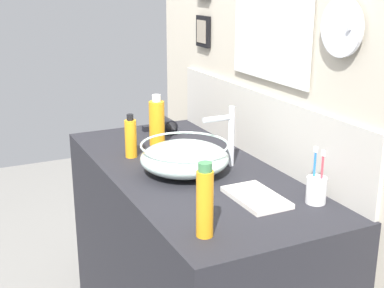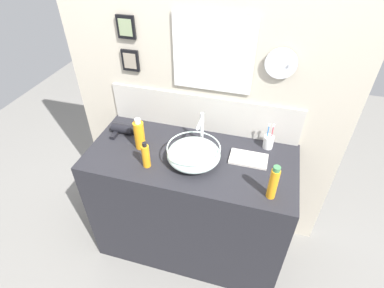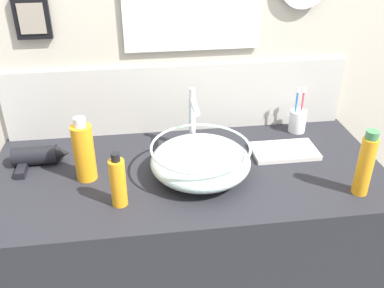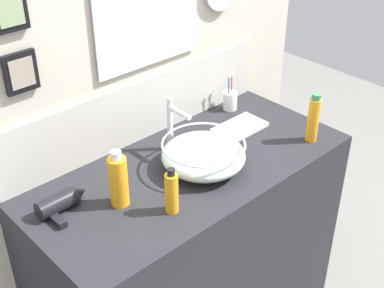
{
  "view_description": "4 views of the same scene",
  "coord_description": "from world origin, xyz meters",
  "views": [
    {
      "loc": [
        1.7,
        -0.81,
        1.6
      ],
      "look_at": [
        0.01,
        0.0,
        1.01
      ],
      "focal_mm": 50.0,
      "sensor_mm": 36.0,
      "label": 1
    },
    {
      "loc": [
        0.4,
        -1.36,
        2.14
      ],
      "look_at": [
        0.01,
        0.0,
        1.01
      ],
      "focal_mm": 28.0,
      "sensor_mm": 36.0,
      "label": 2
    },
    {
      "loc": [
        -0.16,
        -1.2,
        1.7
      ],
      "look_at": [
        0.01,
        0.0,
        1.01
      ],
      "focal_mm": 40.0,
      "sensor_mm": 36.0,
      "label": 3
    },
    {
      "loc": [
        -1.16,
        -1.26,
        2.09
      ],
      "look_at": [
        0.01,
        0.0,
        1.01
      ],
      "focal_mm": 50.0,
      "sensor_mm": 36.0,
      "label": 4
    }
  ],
  "objects": [
    {
      "name": "back_panel",
      "position": [
        0.0,
        0.33,
        1.2
      ],
      "size": [
        1.87,
        0.1,
        2.4
      ],
      "color": "beige",
      "rests_on": "ground"
    },
    {
      "name": "lotion_bottle",
      "position": [
        -0.34,
        0.0,
        1.01
      ],
      "size": [
        0.07,
        0.07,
        0.22
      ],
      "color": "orange",
      "rests_on": "vanity_counter"
    },
    {
      "name": "shampoo_bottle",
      "position": [
        0.5,
        -0.2,
        1.02
      ],
      "size": [
        0.05,
        0.05,
        0.22
      ],
      "color": "orange",
      "rests_on": "vanity_counter"
    },
    {
      "name": "hand_towel",
      "position": [
        0.35,
        0.07,
        0.92
      ],
      "size": [
        0.23,
        0.14,
        0.02
      ],
      "primitive_type": "cube",
      "color": "silver",
      "rests_on": "vanity_counter"
    },
    {
      "name": "spray_bottle",
      "position": [
        -0.23,
        -0.15,
        0.99
      ],
      "size": [
        0.05,
        0.05,
        0.18
      ],
      "color": "orange",
      "rests_on": "vanity_counter"
    },
    {
      "name": "toothbrush_cup",
      "position": [
        0.45,
        0.22,
        0.96
      ],
      "size": [
        0.06,
        0.06,
        0.18
      ],
      "color": "white",
      "rests_on": "vanity_counter"
    },
    {
      "name": "faucet",
      "position": [
        0.03,
        0.14,
        1.05
      ],
      "size": [
        0.02,
        0.13,
        0.23
      ],
      "color": "silver",
      "rests_on": "vanity_counter"
    },
    {
      "name": "hair_drier",
      "position": [
        -0.5,
        0.11,
        0.95
      ],
      "size": [
        0.19,
        0.13,
        0.07
      ],
      "color": "black",
      "rests_on": "vanity_counter"
    },
    {
      "name": "glass_bowl_sink",
      "position": [
        0.03,
        -0.04,
        0.97
      ],
      "size": [
        0.32,
        0.32,
        0.11
      ],
      "color": "silver",
      "rests_on": "vanity_counter"
    },
    {
      "name": "vanity_counter",
      "position": [
        0.0,
        0.0,
        0.46
      ],
      "size": [
        1.32,
        0.61,
        0.91
      ],
      "primitive_type": "cube",
      "color": "#232328",
      "rests_on": "ground"
    }
  ]
}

